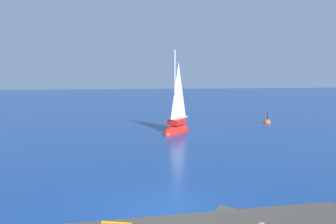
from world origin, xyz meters
TOP-DOWN VIEW (x-y plane):
  - ground_plane at (0.00, 0.00)m, footprint 160.00×160.00m
  - sailboat_near at (2.99, 13.68)m, footprint 2.79×3.13m
  - marker_buoy at (10.95, 17.01)m, footprint 0.56×0.56m

SIDE VIEW (x-z plane):
  - ground_plane at x=0.00m, z-range 0.00..0.00m
  - marker_buoy at x=10.95m, z-range -0.56..0.57m
  - sailboat_near at x=2.99m, z-range -2.67..3.31m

